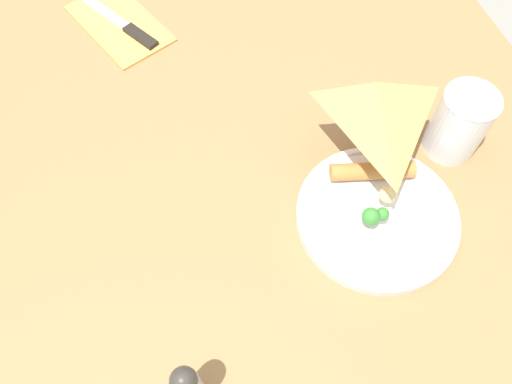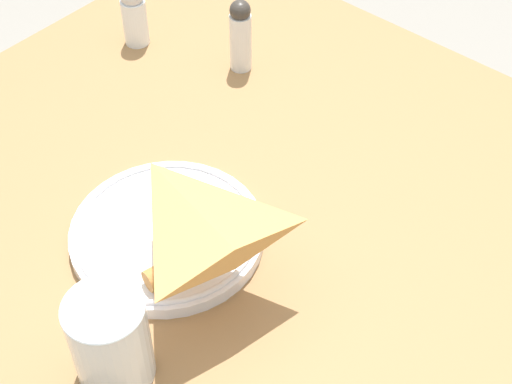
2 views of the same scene
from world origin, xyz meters
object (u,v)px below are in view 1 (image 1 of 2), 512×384
at_px(plate_pizza, 378,215).
at_px(napkin_folded, 119,23).
at_px(dining_table, 289,206).
at_px(milk_glass, 459,124).
at_px(butter_knife, 122,24).

bearing_deg(plate_pizza, napkin_folded, 29.62).
xyz_separation_m(dining_table, napkin_folded, (0.37, 0.19, 0.11)).
bearing_deg(milk_glass, napkin_folded, 46.98).
xyz_separation_m(napkin_folded, butter_knife, (-0.01, -0.00, 0.00)).
bearing_deg(napkin_folded, plate_pizza, -150.38).
relative_size(milk_glass, butter_knife, 0.63).
bearing_deg(butter_knife, plate_pizza, 177.85).
bearing_deg(plate_pizza, milk_glass, -60.75).
height_order(dining_table, napkin_folded, napkin_folded).
distance_m(dining_table, milk_glass, 0.28).
relative_size(dining_table, milk_glass, 9.99).
bearing_deg(butter_knife, milk_glass, -164.52).
height_order(dining_table, milk_glass, milk_glass).
xyz_separation_m(dining_table, butter_knife, (0.36, 0.18, 0.11)).
bearing_deg(milk_glass, plate_pizza, 119.25).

